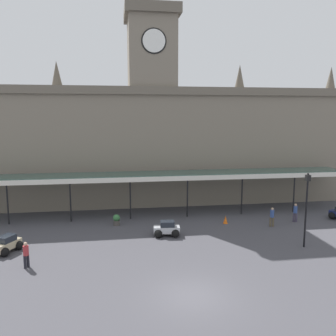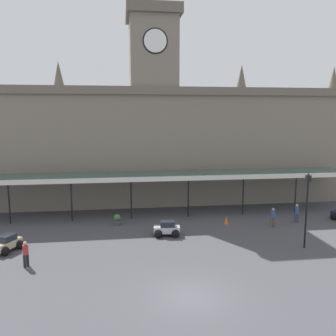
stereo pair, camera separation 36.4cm
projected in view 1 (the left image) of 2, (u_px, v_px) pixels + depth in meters
name	position (u px, v px, depth m)	size (l,w,h in m)	color
ground_plane	(193.00, 296.00, 18.63)	(140.00, 140.00, 0.00)	#444449
station_building	(152.00, 140.00, 37.82)	(42.74, 5.60, 20.21)	slate
entrance_canopy	(158.00, 175.00, 33.45)	(37.35, 3.26, 3.98)	#38564C
car_beige_sedan	(7.00, 245.00, 24.47)	(2.05, 2.25, 1.19)	tan
car_silver_sedan	(167.00, 230.00, 27.81)	(2.12, 1.64, 1.19)	#B2B5BA
pedestrian_crossing_forecourt	(272.00, 216.00, 30.07)	(0.38, 0.34, 1.67)	brown
pedestrian_beside_cars	(295.00, 212.00, 31.39)	(0.38, 0.34, 1.67)	#3F384C
pedestrian_near_entrance	(26.00, 254.00, 21.92)	(0.34, 0.34, 1.67)	black
victorian_lamppost	(307.00, 202.00, 25.04)	(0.30, 0.30, 5.43)	black
traffic_cone	(225.00, 220.00, 30.99)	(0.40, 0.40, 0.69)	orange
planter_forecourt_centre	(117.00, 220.00, 30.47)	(0.60, 0.60, 0.96)	#47423D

